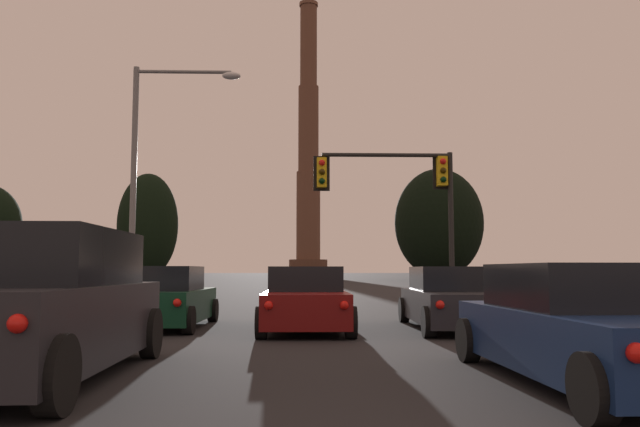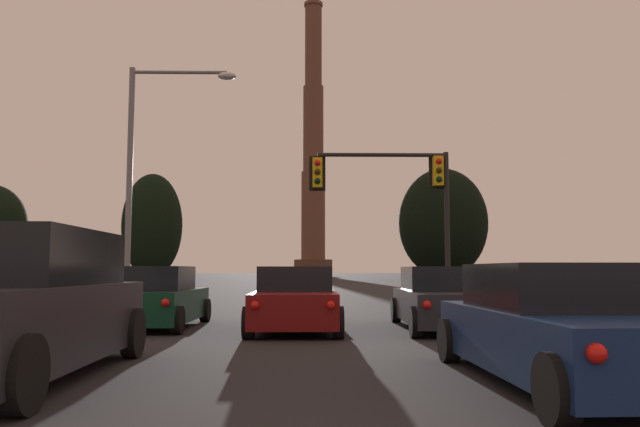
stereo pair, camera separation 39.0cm
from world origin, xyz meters
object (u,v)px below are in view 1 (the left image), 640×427
at_px(suv_left_lane_second, 40,307).
at_px(sedan_right_lane_front, 452,300).
at_px(traffic_light_overhead_right, 404,189).
at_px(sedan_right_lane_second, 585,327).
at_px(hatchback_left_lane_front, 166,299).
at_px(street_lamp, 152,157).
at_px(smokestack, 308,167).
at_px(sedan_center_lane_front, 306,300).

relative_size(suv_left_lane_second, sedan_right_lane_front, 1.04).
xyz_separation_m(suv_left_lane_second, traffic_light_overhead_right, (6.83, 13.77, 3.30)).
height_order(sedan_right_lane_second, hatchback_left_lane_front, hatchback_left_lane_front).
distance_m(sedan_right_lane_front, traffic_light_overhead_right, 8.06).
distance_m(suv_left_lane_second, sedan_right_lane_second, 6.63).
xyz_separation_m(sedan_right_lane_second, street_lamp, (-8.49, 13.69, 4.51)).
relative_size(hatchback_left_lane_front, smokestack, 0.07).
bearing_deg(smokestack, traffic_light_overhead_right, -88.79).
xyz_separation_m(suv_left_lane_second, street_lamp, (-1.88, 13.23, 4.28)).
xyz_separation_m(suv_left_lane_second, sedan_center_lane_front, (3.32, 6.45, -0.23)).
distance_m(suv_left_lane_second, hatchback_left_lane_front, 6.95).
bearing_deg(street_lamp, sedan_right_lane_front, -38.00).
height_order(sedan_center_lane_front, smokestack, smokestack).
distance_m(sedan_center_lane_front, smokestack, 117.63).
bearing_deg(street_lamp, sedan_center_lane_front, -52.55).
bearing_deg(street_lamp, traffic_light_overhead_right, 3.55).
xyz_separation_m(sedan_right_lane_front, sedan_center_lane_front, (-3.39, -0.08, 0.00)).
relative_size(sedan_center_lane_front, traffic_light_overhead_right, 0.86).
bearing_deg(sedan_right_lane_front, sedan_center_lane_front, -176.68).
relative_size(suv_left_lane_second, sedan_right_lane_second, 1.04).
bearing_deg(smokestack, sedan_right_lane_second, -89.03).
bearing_deg(traffic_light_overhead_right, hatchback_left_lane_front, -134.82).
bearing_deg(traffic_light_overhead_right, smokestack, 91.21).
bearing_deg(sedan_right_lane_second, suv_left_lane_second, 174.89).
bearing_deg(traffic_light_overhead_right, sedan_right_lane_front, -90.99).
relative_size(hatchback_left_lane_front, traffic_light_overhead_right, 0.75).
bearing_deg(smokestack, suv_left_lane_second, -92.13).
distance_m(sedan_right_lane_front, street_lamp, 11.79).
bearing_deg(street_lamp, sedan_right_lane_second, -58.20).
height_order(sedan_right_lane_front, sedan_center_lane_front, same).
relative_size(hatchback_left_lane_front, sedan_center_lane_front, 0.88).
height_order(sedan_right_lane_second, street_lamp, street_lamp).
xyz_separation_m(street_lamp, smokestack, (6.42, 108.69, 17.84)).
bearing_deg(hatchback_left_lane_front, smokestack, 88.64).
height_order(sedan_right_lane_front, street_lamp, street_lamp).
relative_size(sedan_center_lane_front, smokestack, 0.08).
xyz_separation_m(sedan_right_lane_front, sedan_right_lane_second, (-0.10, -6.98, 0.00)).
xyz_separation_m(traffic_light_overhead_right, smokestack, (-2.29, 108.15, 18.82)).
relative_size(sedan_right_lane_second, smokestack, 0.08).
distance_m(suv_left_lane_second, sedan_center_lane_front, 7.26).
bearing_deg(traffic_light_overhead_right, street_lamp, -176.45).
distance_m(hatchback_left_lane_front, traffic_light_overhead_right, 10.25).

